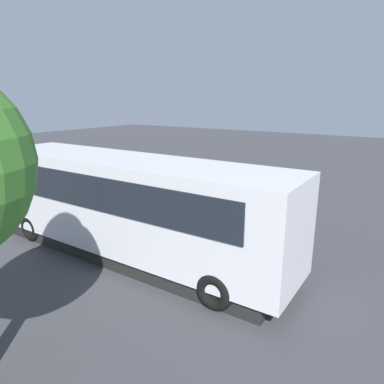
{
  "coord_description": "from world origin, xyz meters",
  "views": [
    {
      "loc": [
        -8.61,
        11.97,
        5.05
      ],
      "look_at": [
        -0.51,
        -0.21,
        1.1
      ],
      "focal_mm": 32.61,
      "sensor_mm": 36.0,
      "label": 1
    }
  ],
  "objects": [
    {
      "name": "spectator_left",
      "position": [
        -2.52,
        1.27,
        1.05
      ],
      "size": [
        0.58,
        0.33,
        1.76
      ],
      "color": "black",
      "rests_on": "ground_plane"
    },
    {
      "name": "spectator_right",
      "position": [
        -0.35,
        1.63,
        0.99
      ],
      "size": [
        0.57,
        0.32,
        1.67
      ],
      "color": "black",
      "rests_on": "ground_plane"
    },
    {
      "name": "parked_motorcycle_silver",
      "position": [
        1.4,
        2.06,
        0.48
      ],
      "size": [
        2.05,
        0.58,
        0.99
      ],
      "color": "black",
      "rests_on": "ground_plane"
    },
    {
      "name": "spectator_far_left",
      "position": [
        -3.45,
        1.37,
        1.09
      ],
      "size": [
        0.58,
        0.37,
        1.82
      ],
      "color": "#473823",
      "rests_on": "ground_plane"
    },
    {
      "name": "tour_bus",
      "position": [
        -1.02,
        4.22,
        1.65
      ],
      "size": [
        11.02,
        2.62,
        3.25
      ],
      "color": "silver",
      "rests_on": "ground_plane"
    },
    {
      "name": "traffic_cone",
      "position": [
        -0.81,
        -1.82,
        0.3
      ],
      "size": [
        0.34,
        0.34,
        0.63
      ],
      "color": "orange",
      "rests_on": "ground_plane"
    },
    {
      "name": "bay_line_b",
      "position": [
        -1.91,
        -1.53,
        0.0
      ],
      "size": [
        0.11,
        4.11,
        0.01
      ],
      "color": "white",
      "rests_on": "ground_plane"
    },
    {
      "name": "bay_line_d",
      "position": [
        3.07,
        -1.53,
        0.0
      ],
      "size": [
        0.11,
        3.79,
        0.01
      ],
      "color": "white",
      "rests_on": "ground_plane"
    },
    {
      "name": "stunt_motorcycle",
      "position": [
        1.02,
        -2.42,
        1.05
      ],
      "size": [
        1.88,
        0.58,
        1.88
      ],
      "color": "black",
      "rests_on": "ground_plane"
    },
    {
      "name": "bay_line_a",
      "position": [
        -4.41,
        -1.53,
        0.0
      ],
      "size": [
        0.11,
        3.92,
        0.01
      ],
      "color": "white",
      "rests_on": "ground_plane"
    },
    {
      "name": "spectator_far_right",
      "position": [
        0.8,
        1.41,
        1.08
      ],
      "size": [
        0.58,
        0.35,
        1.81
      ],
      "color": "black",
      "rests_on": "ground_plane"
    },
    {
      "name": "spectator_centre",
      "position": [
        -1.24,
        1.26,
        1.06
      ],
      "size": [
        0.57,
        0.38,
        1.77
      ],
      "color": "black",
      "rests_on": "ground_plane"
    },
    {
      "name": "bay_line_c",
      "position": [
        0.58,
        -1.53,
        0.0
      ],
      "size": [
        0.11,
        4.24,
        0.01
      ],
      "color": "white",
      "rests_on": "ground_plane"
    },
    {
      "name": "ground_plane",
      "position": [
        0.0,
        0.0,
        0.0
      ],
      "size": [
        80.0,
        80.0,
        0.0
      ],
      "primitive_type": "plane",
      "color": "#38383D"
    }
  ]
}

